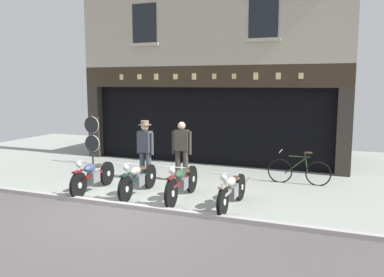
# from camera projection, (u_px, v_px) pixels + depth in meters

# --- Properties ---
(ground) EXTENTS (21.15, 22.00, 0.18)m
(ground) POSITION_uv_depth(u_px,v_px,m) (100.00, 225.00, 7.90)
(ground) COLOR gray
(shop_facade) EXTENTS (9.45, 4.42, 6.35)m
(shop_facade) POSITION_uv_depth(u_px,v_px,m) (222.00, 110.00, 15.01)
(shop_facade) COLOR black
(shop_facade) RESTS_ON ground
(motorcycle_left) EXTENTS (0.62, 1.97, 0.91)m
(motorcycle_left) POSITION_uv_depth(u_px,v_px,m) (93.00, 175.00, 10.15)
(motorcycle_left) COLOR black
(motorcycle_left) RESTS_ON ground
(motorcycle_center_left) EXTENTS (0.62, 1.98, 0.91)m
(motorcycle_center_left) POSITION_uv_depth(u_px,v_px,m) (138.00, 178.00, 9.84)
(motorcycle_center_left) COLOR black
(motorcycle_center_left) RESTS_ON ground
(motorcycle_center) EXTENTS (0.62, 2.09, 0.93)m
(motorcycle_center) POSITION_uv_depth(u_px,v_px,m) (182.00, 182.00, 9.41)
(motorcycle_center) COLOR black
(motorcycle_center) RESTS_ON ground
(motorcycle_center_right) EXTENTS (0.62, 1.92, 0.91)m
(motorcycle_center_right) POSITION_uv_depth(u_px,v_px,m) (232.00, 190.00, 8.81)
(motorcycle_center_right) COLOR black
(motorcycle_center_right) RESTS_ON ground
(salesman_left) EXTENTS (0.56, 0.37, 1.70)m
(salesman_left) POSITION_uv_depth(u_px,v_px,m) (145.00, 147.00, 11.33)
(salesman_left) COLOR #3D424C
(salesman_left) RESTS_ON ground
(shopkeeper_center) EXTENTS (0.55, 0.27, 1.68)m
(shopkeeper_center) POSITION_uv_depth(u_px,v_px,m) (182.00, 148.00, 11.16)
(shopkeeper_center) COLOR #38332D
(shopkeeper_center) RESTS_ON ground
(tyre_sign_pole) EXTENTS (0.57, 0.06, 1.71)m
(tyre_sign_pole) POSITION_uv_depth(u_px,v_px,m) (92.00, 135.00, 13.47)
(tyre_sign_pole) COLOR #232328
(tyre_sign_pole) RESTS_ON ground
(advert_board_near) EXTENTS (0.72, 0.03, 0.97)m
(advert_board_near) POSITION_uv_depth(u_px,v_px,m) (261.00, 117.00, 12.88)
(advert_board_near) COLOR silver
(leaning_bicycle) EXTENTS (1.69, 0.50, 0.93)m
(leaning_bicycle) POSITION_uv_depth(u_px,v_px,m) (299.00, 171.00, 10.92)
(leaning_bicycle) COLOR black
(leaning_bicycle) RESTS_ON ground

